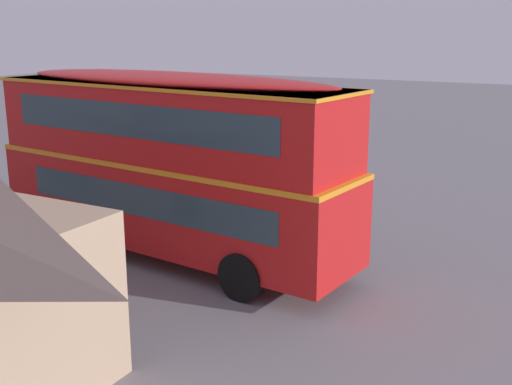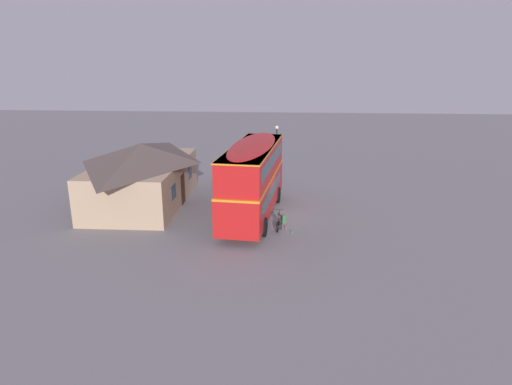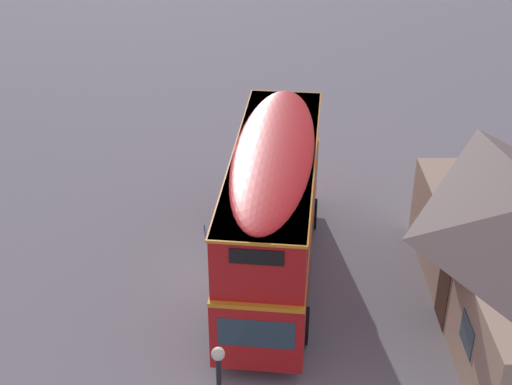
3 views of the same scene
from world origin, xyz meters
TOP-DOWN VIEW (x-y plane):
  - ground_plane at (0.00, 0.00)m, footprint 120.00×120.00m
  - double_decker_bus at (0.20, 1.42)m, footprint 10.34×3.50m
  - touring_bicycle at (-1.89, -0.27)m, footprint 1.76×0.46m
  - backpack_on_ground at (-0.82, -0.55)m, footprint 0.36×0.36m
  - water_bottle_blue_sports at (-2.56, -1.04)m, footprint 0.07×0.07m
  - water_bottle_red_squeeze at (-1.97, -0.69)m, footprint 0.07×0.07m
  - pub_building at (2.42, 9.21)m, footprint 10.69×6.01m
  - street_lamp at (8.95, 0.22)m, footprint 0.28×0.28m

SIDE VIEW (x-z plane):
  - ground_plane at x=0.00m, z-range 0.00..0.00m
  - water_bottle_blue_sports at x=-2.56m, z-range -0.01..0.20m
  - water_bottle_red_squeeze at x=-1.97m, z-range -0.01..0.25m
  - backpack_on_ground at x=-0.82m, z-range 0.01..0.55m
  - touring_bicycle at x=-1.89m, z-range -0.15..0.90m
  - pub_building at x=2.42m, z-range 0.05..4.25m
  - double_decker_bus at x=0.20m, z-range 0.25..5.04m
  - street_lamp at x=8.95m, z-range 0.54..5.12m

